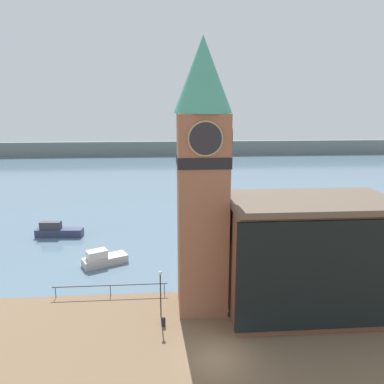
% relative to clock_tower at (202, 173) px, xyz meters
% --- Properties ---
extents(ground_plane, '(160.00, 160.00, 0.00)m').
position_rel_clock_tower_xyz_m(ground_plane, '(0.37, -7.32, -12.19)').
color(ground_plane, brown).
extents(water, '(160.00, 120.00, 0.00)m').
position_rel_clock_tower_xyz_m(water, '(0.37, 62.75, -12.19)').
color(water, slate).
rests_on(water, ground_plane).
extents(far_shoreline, '(180.00, 3.00, 5.00)m').
position_rel_clock_tower_xyz_m(far_shoreline, '(0.37, 102.75, -9.69)').
color(far_shoreline, slate).
rests_on(far_shoreline, water).
extents(pier_railing, '(10.79, 0.08, 1.09)m').
position_rel_clock_tower_xyz_m(pier_railing, '(-8.45, 2.50, -11.23)').
color(pier_railing, '#333338').
rests_on(pier_railing, ground_plane).
extents(clock_tower, '(4.71, 4.71, 22.94)m').
position_rel_clock_tower_xyz_m(clock_tower, '(0.00, 0.00, 0.00)').
color(clock_tower, '#935B42').
rests_on(clock_tower, ground_plane).
extents(pier_building, '(13.92, 7.85, 10.14)m').
position_rel_clock_tower_xyz_m(pier_building, '(8.98, -1.37, -7.10)').
color(pier_building, brown).
rests_on(pier_building, ground_plane).
extents(boat_near, '(5.25, 3.90, 1.83)m').
position_rel_clock_tower_xyz_m(boat_near, '(-10.25, 9.76, -11.52)').
color(boat_near, '#B7B2A8').
rests_on(boat_near, water).
extents(boat_far, '(6.41, 1.95, 2.11)m').
position_rel_clock_tower_xyz_m(boat_far, '(-17.96, 19.68, -11.41)').
color(boat_far, '#333856').
rests_on(boat_far, water).
extents(mooring_bollard_near, '(0.35, 0.35, 0.76)m').
position_rel_clock_tower_xyz_m(mooring_bollard_near, '(-3.44, -2.87, -11.78)').
color(mooring_bollard_near, black).
rests_on(mooring_bollard_near, ground_plane).
extents(lamp_post, '(0.32, 0.32, 4.24)m').
position_rel_clock_tower_xyz_m(lamp_post, '(-3.65, -1.56, -9.25)').
color(lamp_post, black).
rests_on(lamp_post, ground_plane).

